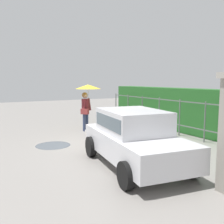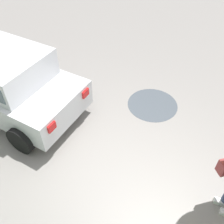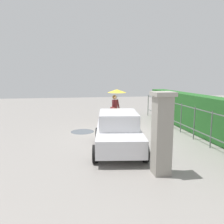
# 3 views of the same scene
# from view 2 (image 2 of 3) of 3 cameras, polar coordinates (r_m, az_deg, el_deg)

# --- Properties ---
(ground_plane) EXTENTS (40.00, 40.00, 0.00)m
(ground_plane) POSITION_cam_2_polar(r_m,az_deg,el_deg) (5.06, -5.09, -10.44)
(ground_plane) COLOR gray
(car) EXTENTS (3.91, 2.28, 1.48)m
(car) POSITION_cam_2_polar(r_m,az_deg,el_deg) (6.05, -23.54, 6.94)
(car) COLOR silver
(car) RESTS_ON ground
(puddle_near) EXTENTS (1.20, 1.20, 0.00)m
(puddle_near) POSITION_cam_2_polar(r_m,az_deg,el_deg) (6.17, 9.13, 1.68)
(puddle_near) COLOR #4C545B
(puddle_near) RESTS_ON ground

